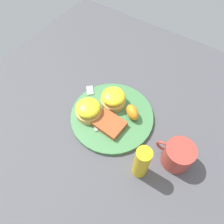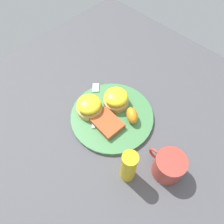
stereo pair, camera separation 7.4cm
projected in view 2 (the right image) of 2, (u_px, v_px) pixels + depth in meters
ground_plane at (112, 117)px, 0.77m from camera, size 1.10×1.10×0.00m
plate at (112, 116)px, 0.76m from camera, size 0.29×0.29×0.01m
sandwich_benedict_left at (116, 99)px, 0.76m from camera, size 0.09×0.09×0.06m
sandwich_benedict_right at (89, 106)px, 0.74m from camera, size 0.09×0.09×0.06m
hashbrown_patty at (107, 123)px, 0.73m from camera, size 0.10×0.08×0.02m
orange_wedge at (132, 115)px, 0.73m from camera, size 0.07×0.06×0.04m
fork at (95, 101)px, 0.78m from camera, size 0.15×0.15×0.00m
cup at (168, 166)px, 0.63m from camera, size 0.12×0.09×0.08m
condiment_bottle at (129, 167)px, 0.60m from camera, size 0.04×0.04×0.14m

